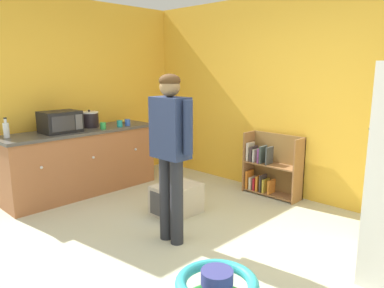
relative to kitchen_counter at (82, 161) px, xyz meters
The scene contains 15 objects.
ground_plane 2.28m from the kitchen_counter, ahead, with size 12.00×12.00×0.00m, color beige.
back_wall 3.08m from the kitchen_counter, 41.66° to the left, with size 5.20×0.06×2.70m, color yellow.
left_side_wall 1.09m from the kitchen_counter, 134.86° to the left, with size 0.06×2.99×2.70m, color yellow.
kitchen_counter is the anchor object (origin of this frame).
bookshelf 2.63m from the kitchen_counter, 42.40° to the left, with size 0.80×0.28×0.85m.
standing_person 2.09m from the kitchen_counter, ahead, with size 0.57×0.22×1.68m.
pet_carrier 1.59m from the kitchen_counter, 13.97° to the left, with size 0.42×0.55×0.36m.
microwave 0.65m from the kitchen_counter, 85.86° to the right, with size 0.37×0.48×0.28m.
crock_pot 0.61m from the kitchen_counter, 114.03° to the left, with size 0.26×0.26×0.25m.
banana_bunch 0.96m from the kitchen_counter, 95.94° to the left, with size 0.15×0.16×0.04m.
ketchup_bottle 0.59m from the kitchen_counter, behind, with size 0.07×0.07×0.25m.
clear_bottle 1.07m from the kitchen_counter, 95.89° to the right, with size 0.07×0.07×0.25m.
teal_cup 0.75m from the kitchen_counter, 68.68° to the left, with size 0.08×0.08×0.10m, color teal.
green_cup 0.59m from the kitchen_counter, 51.25° to the left, with size 0.08×0.08×0.10m, color green.
blue_cup 0.85m from the kitchen_counter, 74.65° to the left, with size 0.08×0.08×0.10m, color blue.
Camera 1 is at (2.37, -2.12, 1.72)m, focal length 34.23 mm.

